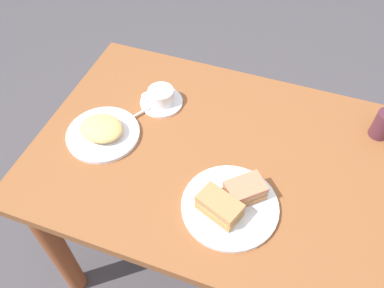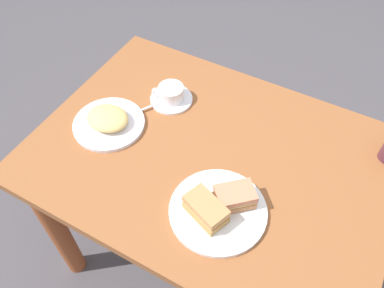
{
  "view_description": "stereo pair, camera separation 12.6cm",
  "coord_description": "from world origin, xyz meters",
  "views": [
    {
      "loc": [
        0.2,
        -0.76,
        1.78
      ],
      "look_at": [
        -0.06,
        -0.01,
        0.81
      ],
      "focal_mm": 36.62,
      "sensor_mm": 36.0,
      "label": 1
    },
    {
      "loc": [
        0.32,
        -0.71,
        1.78
      ],
      "look_at": [
        -0.06,
        -0.01,
        0.81
      ],
      "focal_mm": 36.62,
      "sensor_mm": 36.0,
      "label": 2
    }
  ],
  "objects": [
    {
      "name": "sandwich_front",
      "position": [
        0.09,
        -0.21,
        0.82
      ],
      "size": [
        0.14,
        0.11,
        0.06
      ],
      "color": "#B68246",
      "rests_on": "sandwich_plate"
    },
    {
      "name": "side_plate",
      "position": [
        -0.37,
        -0.06,
        0.78
      ],
      "size": [
        0.25,
        0.25,
        0.01
      ],
      "primitive_type": "cylinder",
      "color": "white",
      "rests_on": "dining_table"
    },
    {
      "name": "side_food_pile",
      "position": [
        -0.37,
        -0.06,
        0.81
      ],
      "size": [
        0.15,
        0.12,
        0.04
      ],
      "primitive_type": "ellipsoid",
      "color": "#DEB56A",
      "rests_on": "side_plate"
    },
    {
      "name": "spoon",
      "position": [
        -0.28,
        0.08,
        0.79
      ],
      "size": [
        0.06,
        0.09,
        0.01
      ],
      "color": "silver",
      "rests_on": "coffee_saucer"
    },
    {
      "name": "dining_table",
      "position": [
        0.0,
        0.0,
        0.62
      ],
      "size": [
        1.15,
        0.83,
        0.78
      ],
      "color": "brown",
      "rests_on": "ground_plane"
    },
    {
      "name": "coffee_saucer",
      "position": [
        -0.24,
        0.15,
        0.78
      ],
      "size": [
        0.15,
        0.15,
        0.01
      ],
      "primitive_type": "cylinder",
      "color": "white",
      "rests_on": "dining_table"
    },
    {
      "name": "sandwich_back",
      "position": [
        0.14,
        -0.13,
        0.82
      ],
      "size": [
        0.13,
        0.13,
        0.06
      ],
      "color": "#BD7B50",
      "rests_on": "sandwich_plate"
    },
    {
      "name": "sandwich_plate",
      "position": [
        0.11,
        -0.18,
        0.78
      ],
      "size": [
        0.28,
        0.28,
        0.01
      ],
      "primitive_type": "cylinder",
      "color": "white",
      "rests_on": "dining_table"
    },
    {
      "name": "coffee_cup",
      "position": [
        -0.24,
        0.15,
        0.81
      ],
      "size": [
        0.11,
        0.09,
        0.05
      ],
      "color": "white",
      "rests_on": "coffee_saucer"
    },
    {
      "name": "ground_plane",
      "position": [
        0.0,
        0.0,
        0.0
      ],
      "size": [
        6.0,
        6.0,
        0.0
      ],
      "primitive_type": "plane",
      "color": "#4A454A"
    }
  ]
}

